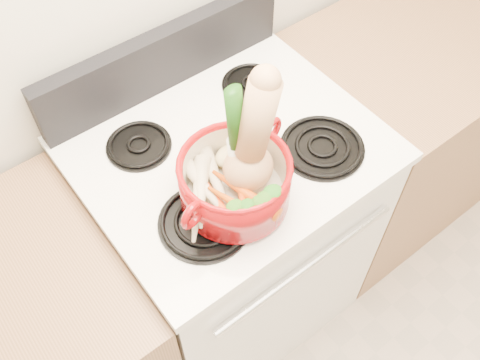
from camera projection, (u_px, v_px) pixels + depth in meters
stove_body at (231, 238)px, 1.81m from camera, size 0.76×0.65×0.92m
cooktop at (228, 149)px, 1.43m from camera, size 0.78×0.67×0.03m
control_backsplash at (163, 59)px, 1.48m from camera, size 0.76×0.05×0.18m
oven_handle at (307, 266)px, 1.39m from camera, size 0.60×0.02×0.02m
counter_right at (437, 102)px, 2.21m from camera, size 1.36×0.65×0.90m
burner_front_left at (205, 222)px, 1.27m from camera, size 0.22×0.22×0.02m
burner_front_right at (322, 146)px, 1.40m from camera, size 0.22×0.22×0.02m
burner_back_left at (139, 145)px, 1.41m from camera, size 0.17×0.17×0.02m
burner_back_right at (252, 83)px, 1.54m from camera, size 0.17×0.17×0.02m
dutch_oven at (235, 181)px, 1.24m from camera, size 0.33×0.33×0.13m
pot_handle_left at (193, 215)px, 1.14m from camera, size 0.07×0.04×0.07m
pot_handle_right at (272, 130)px, 1.28m from camera, size 0.07×0.04×0.07m
squash at (249, 139)px, 1.17m from camera, size 0.19×0.15×0.33m
leek at (237, 138)px, 1.18m from camera, size 0.06×0.08×0.30m
ginger at (230, 156)px, 1.31m from camera, size 0.09×0.07×0.05m
parsnip_0 at (218, 185)px, 1.25m from camera, size 0.10×0.22×0.06m
parsnip_1 at (198, 198)px, 1.23m from camera, size 0.18×0.19×0.06m
parsnip_2 at (207, 190)px, 1.23m from camera, size 0.04×0.18×0.05m
parsnip_3 at (201, 194)px, 1.22m from camera, size 0.13×0.16×0.05m
carrot_0 at (246, 194)px, 1.25m from camera, size 0.06×0.16×0.05m
carrot_1 at (221, 207)px, 1.22m from camera, size 0.06×0.15×0.04m
carrot_2 at (245, 194)px, 1.23m from camera, size 0.08×0.20×0.05m
carrot_3 at (243, 203)px, 1.22m from camera, size 0.08×0.12×0.04m
carrot_4 at (233, 203)px, 1.21m from camera, size 0.07×0.14×0.04m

